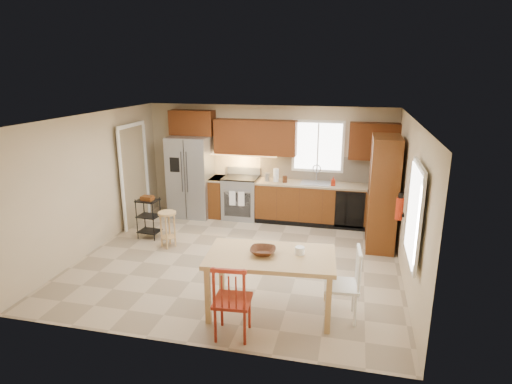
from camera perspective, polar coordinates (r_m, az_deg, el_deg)
The scene contains 33 objects.
floor at distance 7.67m, azimuth -2.26°, elevation -9.00°, with size 5.50×5.50×0.00m, color tan.
ceiling at distance 6.99m, azimuth -2.49°, elevation 9.91°, with size 5.50×5.00×0.02m, color silver.
wall_back at distance 9.59m, azimuth 1.61°, elevation 4.03°, with size 5.50×0.02×2.50m, color #CCB793.
wall_front at distance 5.01m, azimuth -10.08°, elevation -7.69°, with size 5.50×0.02×2.50m, color #CCB793.
wall_left at distance 8.37m, azimuth -20.83°, elevation 1.20°, with size 0.02×5.00×2.50m, color #CCB793.
wall_right at distance 7.04m, azimuth 19.75°, elevation -1.39°, with size 0.02×5.00×2.50m, color #CCB793.
refrigerator at distance 9.80m, azimuth -8.64°, elevation 2.07°, with size 0.92×0.75×1.82m, color gray.
range_stove at distance 9.61m, azimuth -2.01°, elevation -0.81°, with size 0.76×0.63×0.92m, color gray.
base_cabinet_narrow at distance 9.78m, azimuth -5.10°, elevation -0.62°, with size 0.30×0.60×0.90m, color #602E11.
base_cabinet_run at distance 9.34m, azimuth 8.98°, elevation -1.57°, with size 2.92×0.60×0.90m, color #602E11.
dishwasher at distance 9.05m, azimuth 12.37°, elevation -2.34°, with size 0.60×0.02×0.78m, color black.
backsplash at distance 9.43m, azimuth 9.31°, elevation 3.14°, with size 2.92×0.03×0.55m, color beige.
upper_over_fridge at distance 9.77m, azimuth -8.50°, elevation 9.13°, with size 1.00×0.35×0.55m, color #5D280F.
upper_left_block at distance 9.37m, azimuth -0.09°, elevation 7.33°, with size 1.80×0.35×0.75m, color #5D280F.
upper_right_block at distance 9.14m, azimuth 15.46°, elevation 6.52°, with size 1.00×0.35×0.75m, color #5D280F.
window_back at distance 9.34m, azimuth 8.27°, elevation 6.05°, with size 1.12×0.04×1.12m, color white.
sink at distance 9.24m, azimuth 7.92°, elevation 0.93°, with size 0.62×0.46×0.16m, color gray.
undercab_glow at distance 9.49m, azimuth -1.89°, elevation 5.00°, with size 1.60×0.30×0.01m, color #FFBF66.
soap_bottle at distance 9.09m, azimuth 10.27°, elevation 1.44°, with size 0.09×0.09×0.19m, color #A9210B.
paper_towel at distance 9.26m, azimuth 2.68°, elevation 2.24°, with size 0.12×0.12×0.28m, color white.
canister_steel at distance 9.31m, azimuth 1.47°, elevation 2.01°, with size 0.11×0.11×0.18m, color gray.
canister_wood at distance 9.21m, azimuth 3.87°, elevation 1.71°, with size 0.10×0.10×0.14m, color #4E2814.
pantry at distance 8.21m, azimuth 16.56°, elevation -0.14°, with size 0.50×0.95×2.10m, color #602E11.
fire_extinguisher at distance 7.21m, azimuth 18.58°, elevation -2.12°, with size 0.12×0.12×0.36m, color #A9210B.
window_right at distance 5.88m, azimuth 20.41°, elevation -2.76°, with size 0.04×1.02×1.32m, color white.
doorway at distance 9.45m, azimuth -16.00°, elevation 1.98°, with size 0.04×0.95×2.10m, color #8C7A59.
dining_table at distance 5.99m, azimuth 1.94°, elevation -12.14°, with size 1.72×0.96×0.84m, color tan, non-canonical shape.
chair_red at distance 5.46m, azimuth -3.15°, elevation -14.08°, with size 0.47×0.47×1.01m, color #9C2A18, non-canonical shape.
chair_white at distance 5.90m, azimuth 11.33°, elevation -11.95°, with size 0.47×0.47×1.01m, color white, non-canonical shape.
table_bowl at distance 5.81m, azimuth 0.93°, elevation -8.31°, with size 0.35×0.35×0.09m, color #4E2814.
table_jar at distance 5.83m, azimuth 5.85°, elevation -8.00°, with size 0.14×0.14×0.16m, color white.
bar_stool at distance 8.24m, azimuth -11.66°, elevation -4.91°, with size 0.34×0.34×0.69m, color tan, non-canonical shape.
utility_cart at distance 8.74m, azimuth -14.11°, elevation -3.40°, with size 0.41×0.32×0.82m, color black, non-canonical shape.
Camera 1 is at (1.87, -6.69, 3.24)m, focal length 30.00 mm.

